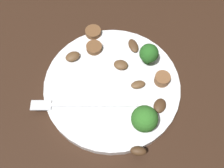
# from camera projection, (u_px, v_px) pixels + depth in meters

# --- Properties ---
(ground_plane) EXTENTS (1.40, 1.40, 0.00)m
(ground_plane) POSITION_uv_depth(u_px,v_px,m) (112.00, 88.00, 0.48)
(ground_plane) COLOR black
(plate) EXTENTS (0.24, 0.24, 0.02)m
(plate) POSITION_uv_depth(u_px,v_px,m) (112.00, 86.00, 0.47)
(plate) COLOR white
(plate) RESTS_ON ground_plane
(fork) EXTENTS (0.17, 0.08, 0.00)m
(fork) POSITION_uv_depth(u_px,v_px,m) (75.00, 105.00, 0.44)
(fork) COLOR silver
(fork) RESTS_ON plate
(broccoli_floret_0) EXTENTS (0.03, 0.03, 0.04)m
(broccoli_floret_0) POSITION_uv_depth(u_px,v_px,m) (149.00, 54.00, 0.46)
(broccoli_floret_0) COLOR #296420
(broccoli_floret_0) RESTS_ON plate
(broccoli_floret_1) EXTENTS (0.04, 0.04, 0.05)m
(broccoli_floret_1) POSITION_uv_depth(u_px,v_px,m) (145.00, 119.00, 0.40)
(broccoli_floret_1) COLOR #347525
(broccoli_floret_1) RESTS_ON plate
(sausage_slice_0) EXTENTS (0.03, 0.03, 0.01)m
(sausage_slice_0) POSITION_uv_depth(u_px,v_px,m) (94.00, 48.00, 0.49)
(sausage_slice_0) COLOR brown
(sausage_slice_0) RESTS_ON plate
(sausage_slice_1) EXTENTS (0.03, 0.03, 0.01)m
(sausage_slice_1) POSITION_uv_depth(u_px,v_px,m) (93.00, 32.00, 0.51)
(sausage_slice_1) COLOR brown
(sausage_slice_1) RESTS_ON plate
(sausage_slice_2) EXTENTS (0.03, 0.03, 0.02)m
(sausage_slice_2) POSITION_uv_depth(u_px,v_px,m) (162.00, 79.00, 0.46)
(sausage_slice_2) COLOR brown
(sausage_slice_2) RESTS_ON plate
(mushroom_0) EXTENTS (0.03, 0.03, 0.01)m
(mushroom_0) POSITION_uv_depth(u_px,v_px,m) (122.00, 65.00, 0.47)
(mushroom_0) COLOR brown
(mushroom_0) RESTS_ON plate
(mushroom_1) EXTENTS (0.03, 0.03, 0.01)m
(mushroom_1) POSITION_uv_depth(u_px,v_px,m) (138.00, 85.00, 0.46)
(mushroom_1) COLOR brown
(mushroom_1) RESTS_ON plate
(mushroom_2) EXTENTS (0.02, 0.03, 0.01)m
(mushroom_2) POSITION_uv_depth(u_px,v_px,m) (160.00, 106.00, 0.44)
(mushroom_2) COLOR #422B19
(mushroom_2) RESTS_ON plate
(mushroom_3) EXTENTS (0.03, 0.03, 0.01)m
(mushroom_3) POSITION_uv_depth(u_px,v_px,m) (133.00, 46.00, 0.49)
(mushroom_3) COLOR #4C331E
(mushroom_3) RESTS_ON plate
(mushroom_4) EXTENTS (0.03, 0.02, 0.01)m
(mushroom_4) POSITION_uv_depth(u_px,v_px,m) (138.00, 151.00, 0.40)
(mushroom_4) COLOR #422B19
(mushroom_4) RESTS_ON plate
(mushroom_5) EXTENTS (0.03, 0.03, 0.01)m
(mushroom_5) POSITION_uv_depth(u_px,v_px,m) (73.00, 56.00, 0.48)
(mushroom_5) COLOR brown
(mushroom_5) RESTS_ON plate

